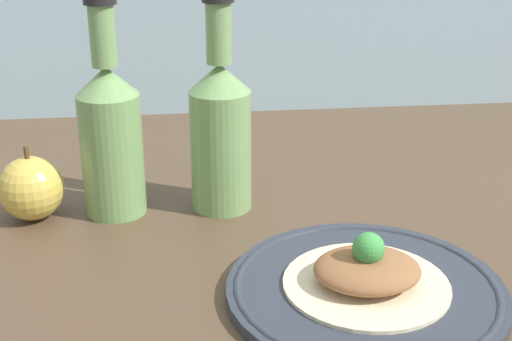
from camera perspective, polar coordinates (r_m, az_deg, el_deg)
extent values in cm
cube|color=brown|center=(80.42, 1.06, -7.84)|extent=(180.00, 110.00, 4.00)
cylinder|color=#2D333D|center=(72.17, 8.76, -9.53)|extent=(27.69, 27.69, 1.24)
torus|color=#2D333D|center=(71.94, 8.78, -9.24)|extent=(26.34, 26.34, 0.87)
cylinder|color=beige|center=(71.74, 8.80, -8.97)|extent=(16.45, 16.45, 0.40)
ellipsoid|color=brown|center=(70.92, 8.88, -7.85)|extent=(10.57, 8.99, 2.85)
sphere|color=green|center=(69.77, 8.99, -6.17)|extent=(3.16, 3.16, 3.16)
cylinder|color=#729E5B|center=(87.75, -11.42, 1.24)|extent=(7.49, 7.49, 15.03)
cone|color=#729E5B|center=(84.96, -11.89, 7.05)|extent=(7.49, 7.49, 3.37)
cylinder|color=#729E5B|center=(83.78, -12.17, 10.50)|extent=(3.00, 3.00, 7.10)
cylinder|color=#729E5B|center=(87.48, -2.82, 1.61)|extent=(7.49, 7.49, 15.03)
cone|color=#729E5B|center=(84.68, -2.94, 7.45)|extent=(7.49, 7.49, 3.37)
cylinder|color=#729E5B|center=(83.50, -3.01, 10.92)|extent=(3.00, 3.00, 7.10)
sphere|color=gold|center=(89.85, -17.54, -1.36)|extent=(7.82, 7.82, 7.82)
cylinder|color=brown|center=(88.22, -17.87, 1.34)|extent=(0.63, 0.63, 1.76)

